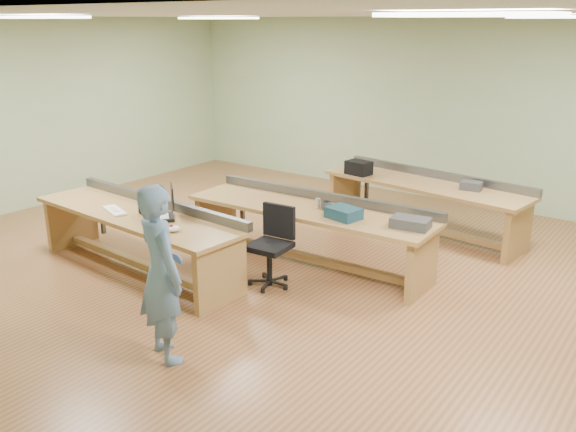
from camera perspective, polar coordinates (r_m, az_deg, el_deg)
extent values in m
plane|color=#925E37|center=(7.62, 0.60, -4.83)|extent=(10.00, 10.00, 0.00)
plane|color=silver|center=(7.03, 0.69, 18.37)|extent=(10.00, 10.00, 0.00)
cube|color=#9EB68A|center=(10.65, 13.37, 9.61)|extent=(10.00, 0.04, 3.00)
cube|color=#9EB68A|center=(10.82, -21.80, 8.95)|extent=(0.04, 8.00, 3.00)
cube|color=white|center=(7.81, -22.20, 16.85)|extent=(1.20, 0.50, 0.03)
cube|color=white|center=(9.77, -6.57, 17.92)|extent=(1.20, 0.50, 0.03)
cube|color=white|center=(4.52, 16.52, 17.62)|extent=(1.20, 0.50, 0.03)
cube|color=white|center=(7.40, 24.86, 16.55)|extent=(1.20, 0.50, 0.03)
cube|color=#A47745|center=(7.48, -14.10, 0.11)|extent=(3.13, 1.03, 0.05)
cube|color=#A47745|center=(8.75, -19.54, -0.40)|extent=(0.13, 0.72, 0.70)
cube|color=#A47745|center=(6.56, -6.32, -5.47)|extent=(0.13, 0.72, 0.70)
cube|color=#A47745|center=(7.69, -13.75, -4.33)|extent=(2.78, 0.29, 0.08)
cube|color=#54575B|center=(7.67, -11.93, 1.32)|extent=(3.08, 0.29, 0.11)
cube|color=#A47745|center=(7.46, 1.96, 0.59)|extent=(3.22, 0.95, 0.05)
cube|color=#A47745|center=(8.43, -6.70, -0.16)|extent=(0.10, 0.75, 0.70)
cube|color=#A47745|center=(6.95, 12.45, -4.44)|extent=(0.10, 0.75, 0.70)
cube|color=#A47745|center=(7.66, 1.91, -3.88)|extent=(2.90, 0.19, 0.08)
cube|color=#54575B|center=(7.75, 3.49, 1.85)|extent=(3.20, 0.17, 0.11)
cube|color=#A47745|center=(8.83, 12.63, 2.89)|extent=(3.09, 1.19, 0.05)
cube|color=#A47745|center=(9.69, 5.39, 2.27)|extent=(0.17, 0.71, 0.70)
cube|color=#A47745|center=(8.34, 20.70, -1.42)|extent=(0.17, 0.71, 0.70)
cube|color=#A47745|center=(9.00, 12.37, -0.95)|extent=(2.70, 0.45, 0.08)
cube|color=#54575B|center=(9.11, 13.85, 3.79)|extent=(2.99, 0.47, 0.11)
imported|color=slate|center=(5.48, -11.75, -5.31)|extent=(0.70, 0.58, 1.63)
cube|color=black|center=(7.18, -11.70, -0.12)|extent=(0.42, 0.42, 0.04)
cube|color=black|center=(7.11, -10.78, 1.81)|extent=(0.26, 0.23, 0.26)
cube|color=white|center=(7.58, -15.91, 0.48)|extent=(0.48, 0.30, 0.03)
ellipsoid|color=white|center=(6.72, -10.64, -1.16)|extent=(0.15, 0.17, 0.06)
cube|color=black|center=(7.35, -13.01, 0.71)|extent=(0.26, 0.21, 0.15)
cylinder|color=black|center=(7.04, -1.74, -4.77)|extent=(0.06, 0.06, 0.46)
cube|color=black|center=(6.95, -1.76, -2.87)|extent=(0.47, 0.47, 0.06)
cube|color=black|center=(7.03, -0.84, -0.46)|extent=(0.42, 0.08, 0.39)
cylinder|color=black|center=(7.12, -1.73, -6.24)|extent=(0.53, 0.53, 0.06)
cube|color=#153544|center=(7.06, 5.23, 0.28)|extent=(0.42, 0.35, 0.13)
cube|color=#323234|center=(6.85, 11.39, -0.62)|extent=(0.45, 0.32, 0.11)
imported|color=#323234|center=(7.36, 3.58, 0.97)|extent=(0.16, 0.16, 0.11)
cylinder|color=silver|center=(7.44, 2.81, 1.21)|extent=(0.07, 0.07, 0.12)
cube|color=black|center=(9.12, 6.63, 4.51)|extent=(0.39, 0.30, 0.20)
cube|color=#323234|center=(8.60, 16.78, 2.73)|extent=(0.31, 0.24, 0.11)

